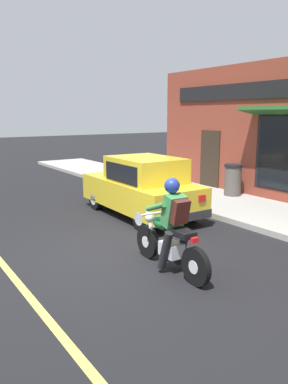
% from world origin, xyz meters
% --- Properties ---
extents(ground_plane, '(80.00, 80.00, 0.00)m').
position_xyz_m(ground_plane, '(0.00, 0.00, 0.00)').
color(ground_plane, black).
extents(sidewalk_curb, '(2.60, 22.00, 0.14)m').
position_xyz_m(sidewalk_curb, '(4.77, 3.00, 0.07)').
color(sidewalk_curb, '#9E9B93').
rests_on(sidewalk_curb, ground).
extents(motorcycle_with_rider, '(0.57, 2.02, 1.62)m').
position_xyz_m(motorcycle_with_rider, '(0.52, -1.24, 0.68)').
color(motorcycle_with_rider, black).
rests_on(motorcycle_with_rider, ground).
extents(car_hatchback, '(1.74, 3.82, 1.57)m').
position_xyz_m(car_hatchback, '(2.14, 2.02, 0.77)').
color(car_hatchback, black).
rests_on(car_hatchback, ground).
extents(trash_bin, '(0.56, 0.56, 0.98)m').
position_xyz_m(trash_bin, '(5.57, 1.96, 0.64)').
color(trash_bin, '#514C47').
rests_on(trash_bin, sidewalk_curb).
extents(traffic_cone, '(0.36, 0.36, 0.60)m').
position_xyz_m(traffic_cone, '(4.63, 5.14, 0.43)').
color(traffic_cone, black).
rests_on(traffic_cone, sidewalk_curb).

